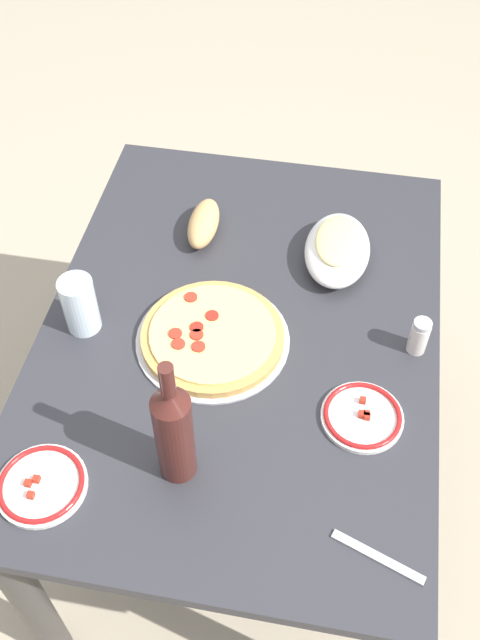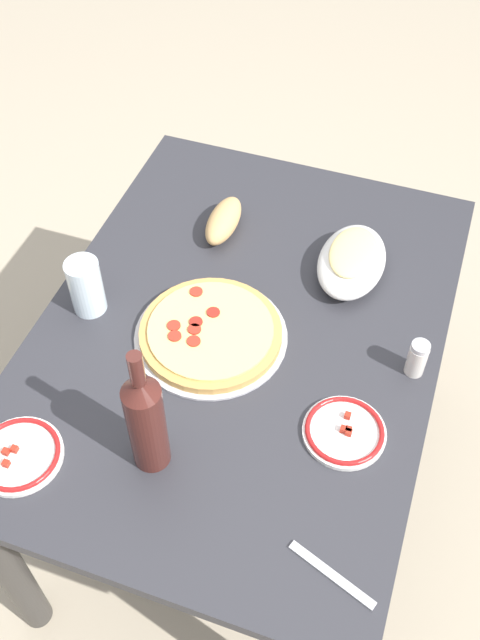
{
  "view_description": "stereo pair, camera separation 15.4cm",
  "coord_description": "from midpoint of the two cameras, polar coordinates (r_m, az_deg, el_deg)",
  "views": [
    {
      "loc": [
        0.97,
        0.18,
        1.92
      ],
      "look_at": [
        0.0,
        0.0,
        0.73
      ],
      "focal_mm": 40.73,
      "sensor_mm": 36.0,
      "label": 1
    },
    {
      "loc": [
        0.93,
        0.33,
        1.92
      ],
      "look_at": [
        0.0,
        0.0,
        0.73
      ],
      "focal_mm": 40.73,
      "sensor_mm": 36.0,
      "label": 2
    }
  ],
  "objects": [
    {
      "name": "bread_loaf",
      "position": [
        1.75,
        -5.42,
        7.43
      ],
      "size": [
        0.17,
        0.07,
        0.06
      ],
      "primitive_type": "ellipsoid",
      "color": "tan",
      "rests_on": "dining_table"
    },
    {
      "name": "dining_table",
      "position": [
        1.66,
        -2.66,
        -3.53
      ],
      "size": [
        1.17,
        0.85,
        0.7
      ],
      "color": "#2D2D33",
      "rests_on": "ground"
    },
    {
      "name": "side_plate_near",
      "position": [
        1.43,
        6.55,
        -7.71
      ],
      "size": [
        0.16,
        0.16,
        0.02
      ],
      "color": "white",
      "rests_on": "dining_table"
    },
    {
      "name": "baked_pasta_dish",
      "position": [
        1.68,
        5.08,
        5.52
      ],
      "size": [
        0.24,
        0.15,
        0.08
      ],
      "color": "white",
      "rests_on": "dining_table"
    },
    {
      "name": "pepperoni_pizza",
      "position": [
        1.54,
        -5.04,
        -1.48
      ],
      "size": [
        0.33,
        0.33,
        0.03
      ],
      "color": "#B7B7BC",
      "rests_on": "dining_table"
    },
    {
      "name": "ground_plane",
      "position": [
        2.16,
        -2.09,
        -12.69
      ],
      "size": [
        8.0,
        8.0,
        0.0
      ],
      "primitive_type": "plane",
      "color": "tan",
      "rests_on": "ground"
    },
    {
      "name": "water_glass",
      "position": [
        1.57,
        -15.24,
        1.0
      ],
      "size": [
        0.07,
        0.07,
        0.14
      ],
      "primitive_type": "cylinder",
      "color": "silver",
      "rests_on": "dining_table"
    },
    {
      "name": "wine_bottle",
      "position": [
        1.28,
        -8.7,
        -8.84
      ],
      "size": [
        0.07,
        0.07,
        0.32
      ],
      "color": "#471E19",
      "rests_on": "dining_table"
    },
    {
      "name": "fork_right",
      "position": [
        1.31,
        7.34,
        -18.22
      ],
      "size": [
        0.07,
        0.17,
        0.0
      ],
      "primitive_type": "cube",
      "rotation": [
        0.0,
        0.0,
        4.37
      ],
      "color": "#B7B7BC",
      "rests_on": "dining_table"
    },
    {
      "name": "side_plate_far",
      "position": [
        1.42,
        -18.44,
        -12.39
      ],
      "size": [
        0.17,
        0.17,
        0.02
      ],
      "color": "white",
      "rests_on": "dining_table"
    },
    {
      "name": "spice_shaker",
      "position": [
        1.52,
        11.13,
        -1.43
      ],
      "size": [
        0.04,
        0.04,
        0.09
      ],
      "color": "silver",
      "rests_on": "dining_table"
    }
  ]
}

